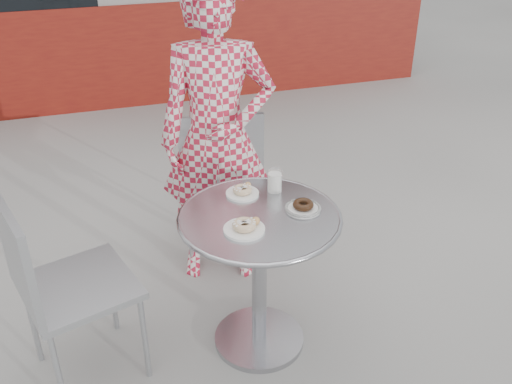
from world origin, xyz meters
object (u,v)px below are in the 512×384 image
object	(u,v)px
plate_near	(245,227)
chair_left	(83,322)
plate_checker	(303,207)
chair_far	(221,206)
seated_person	(217,138)
plate_far	(243,191)
bistro_table	(259,249)
milk_cup	(275,181)

from	to	relation	value
plate_near	chair_left	bearing A→B (deg)	167.70
plate_near	plate_checker	bearing A→B (deg)	15.77
chair_far	plate_checker	bearing A→B (deg)	110.01
chair_left	seated_person	xyz separation A→B (m)	(0.80, 0.60, 0.55)
plate_far	plate_near	size ratio (longest dim) A/B	0.88
chair_left	bistro_table	bearing A→B (deg)	-111.31
chair_far	plate_checker	xyz separation A→B (m)	(0.17, -0.88, 0.46)
chair_far	plate_far	size ratio (longest dim) A/B	6.16
plate_far	seated_person	bearing A→B (deg)	90.53
bistro_table	plate_near	bearing A→B (deg)	-135.08
plate_checker	milk_cup	bearing A→B (deg)	108.14
chair_far	seated_person	xyz separation A→B (m)	(-0.05, -0.20, 0.55)
chair_far	plate_near	world-z (taller)	chair_far
chair_far	seated_person	world-z (taller)	seated_person
bistro_table	chair_far	size ratio (longest dim) A/B	0.77
bistro_table	plate_near	distance (m)	0.24
plate_near	milk_cup	distance (m)	0.37
seated_person	plate_checker	xyz separation A→B (m)	(0.22, -0.68, -0.08)
bistro_table	plate_checker	xyz separation A→B (m)	(0.20, -0.01, 0.20)
bistro_table	plate_checker	distance (m)	0.28
plate_far	milk_cup	world-z (taller)	milk_cup
chair_far	chair_left	distance (m)	1.18
plate_checker	milk_cup	xyz separation A→B (m)	(-0.07, 0.20, 0.04)
chair_left	milk_cup	bearing A→B (deg)	-99.42
plate_far	plate_checker	bearing A→B (deg)	-44.79
seated_person	bistro_table	bearing A→B (deg)	-75.60
bistro_table	plate_near	world-z (taller)	plate_near
seated_person	plate_far	distance (m)	0.47
seated_person	plate_far	bearing A→B (deg)	-76.97
chair_far	chair_left	bearing A→B (deg)	52.38
plate_near	plate_checker	world-z (taller)	plate_near
seated_person	milk_cup	size ratio (longest dim) A/B	15.02
plate_checker	milk_cup	world-z (taller)	milk_cup
plate_far	plate_near	world-z (taller)	plate_near
bistro_table	plate_far	distance (m)	0.29
seated_person	plate_checker	size ratio (longest dim) A/B	10.26
plate_far	plate_checker	world-z (taller)	same
bistro_table	seated_person	xyz separation A→B (m)	(-0.02, 0.67, 0.28)
chair_left	plate_checker	xyz separation A→B (m)	(1.03, -0.07, 0.47)
chair_left	plate_near	xyz separation A→B (m)	(0.73, -0.16, 0.47)
chair_far	plate_checker	world-z (taller)	chair_far
plate_checker	milk_cup	size ratio (longest dim) A/B	1.46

